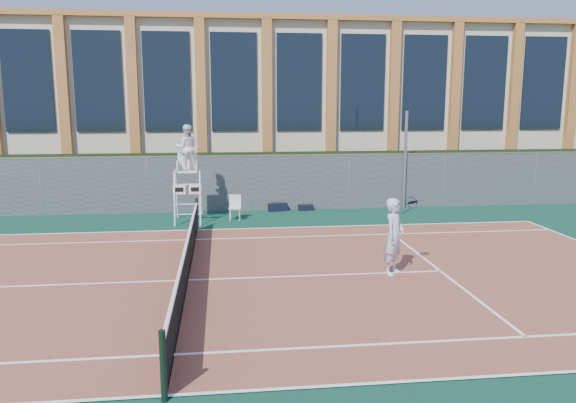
{
  "coord_description": "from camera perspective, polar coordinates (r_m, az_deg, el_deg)",
  "views": [
    {
      "loc": [
        0.91,
        -13.28,
        4.3
      ],
      "look_at": [
        2.82,
        3.0,
        1.39
      ],
      "focal_mm": 35.0,
      "sensor_mm": 36.0,
      "label": 1
    }
  ],
  "objects": [
    {
      "name": "tennis_court",
      "position": [
        13.98,
        -10.18,
        -7.91
      ],
      "size": [
        23.77,
        10.97,
        0.02
      ],
      "primitive_type": "cube",
      "color": "brown",
      "rests_on": "apron"
    },
    {
      "name": "apron",
      "position": [
        14.94,
        -9.96,
        -6.79
      ],
      "size": [
        36.0,
        20.0,
        0.01
      ],
      "primitive_type": "cube",
      "color": "#0C372A",
      "rests_on": "ground"
    },
    {
      "name": "fence",
      "position": [
        22.33,
        -8.95,
        1.71
      ],
      "size": [
        40.0,
        0.06,
        2.2
      ],
      "primitive_type": null,
      "color": "#595E60",
      "rests_on": "ground"
    },
    {
      "name": "steel_pole",
      "position": [
        23.3,
        11.81,
        4.13
      ],
      "size": [
        0.12,
        0.12,
        3.95
      ],
      "primitive_type": "cylinder",
      "color": "#9EA0A5",
      "rests_on": "ground"
    },
    {
      "name": "ground",
      "position": [
        13.99,
        -10.18,
        -7.99
      ],
      "size": [
        120.0,
        120.0,
        0.0
      ],
      "primitive_type": "plane",
      "color": "#233814"
    },
    {
      "name": "tennis_player",
      "position": [
        14.26,
        10.74,
        -3.49
      ],
      "size": [
        1.11,
        0.89,
        1.92
      ],
      "color": "silver",
      "rests_on": "tennis_court"
    },
    {
      "name": "tennis_net",
      "position": [
        13.83,
        -10.25,
        -5.87
      ],
      "size": [
        0.1,
        11.3,
        1.1
      ],
      "color": "black",
      "rests_on": "ground"
    },
    {
      "name": "plastic_chair",
      "position": [
        20.76,
        -5.4,
        -0.37
      ],
      "size": [
        0.47,
        0.47,
        0.93
      ],
      "color": "silver",
      "rests_on": "apron"
    },
    {
      "name": "hedge",
      "position": [
        23.52,
        -8.84,
        2.13
      ],
      "size": [
        40.0,
        1.4,
        2.2
      ],
      "primitive_type": "cube",
      "color": "black",
      "rests_on": "ground"
    },
    {
      "name": "sports_bag_near",
      "position": [
        22.37,
        -1.05,
        -0.57
      ],
      "size": [
        0.79,
        0.46,
        0.32
      ],
      "primitive_type": "cube",
      "rotation": [
        0.0,
        0.0,
        0.23
      ],
      "color": "black",
      "rests_on": "apron"
    },
    {
      "name": "sports_bag_far",
      "position": [
        22.52,
        1.82,
        -0.62
      ],
      "size": [
        0.61,
        0.34,
        0.23
      ],
      "primitive_type": "cube",
      "rotation": [
        0.0,
        0.0,
        0.17
      ],
      "color": "black",
      "rests_on": "apron"
    },
    {
      "name": "umpire_chair",
      "position": [
        20.44,
        -10.25,
        5.13
      ],
      "size": [
        0.99,
        1.53,
        3.55
      ],
      "color": "white",
      "rests_on": "ground"
    },
    {
      "name": "building",
      "position": [
        31.24,
        -8.47,
        9.68
      ],
      "size": [
        45.0,
        10.6,
        8.22
      ],
      "color": "beige",
      "rests_on": "ground"
    }
  ]
}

